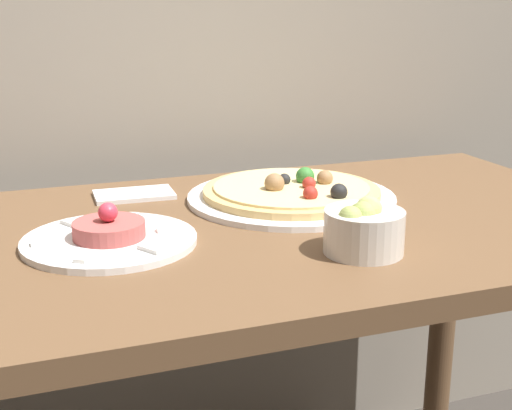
{
  "coord_description": "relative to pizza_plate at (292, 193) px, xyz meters",
  "views": [
    {
      "loc": [
        -0.38,
        -0.66,
        1.08
      ],
      "look_at": [
        -0.02,
        0.32,
        0.77
      ],
      "focal_mm": 50.0,
      "sensor_mm": 36.0,
      "label": 1
    }
  ],
  "objects": [
    {
      "name": "small_bowl",
      "position": [
        -0.01,
        -0.28,
        0.02
      ],
      "size": [
        0.11,
        0.11,
        0.08
      ],
      "color": "silver",
      "rests_on": "dining_table"
    },
    {
      "name": "dining_table",
      "position": [
        -0.09,
        -0.11,
        -0.12
      ],
      "size": [
        1.24,
        0.69,
        0.73
      ],
      "color": "brown",
      "rests_on": "ground_plane"
    },
    {
      "name": "napkin",
      "position": [
        -0.26,
        0.12,
        -0.01
      ],
      "size": [
        0.14,
        0.09,
        0.01
      ],
      "color": "white",
      "rests_on": "dining_table"
    },
    {
      "name": "tartare_plate",
      "position": [
        -0.34,
        -0.12,
        -0.0
      ],
      "size": [
        0.25,
        0.25,
        0.06
      ],
      "color": "white",
      "rests_on": "dining_table"
    },
    {
      "name": "pizza_plate",
      "position": [
        0.0,
        0.0,
        0.0
      ],
      "size": [
        0.37,
        0.37,
        0.05
      ],
      "color": "white",
      "rests_on": "dining_table"
    }
  ]
}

